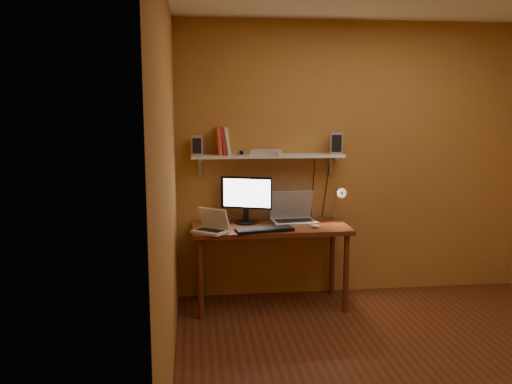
{
  "coord_description": "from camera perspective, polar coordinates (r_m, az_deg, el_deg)",
  "views": [
    {
      "loc": [
        -1.54,
        -3.43,
        1.84
      ],
      "look_at": [
        -1.0,
        1.18,
        1.08
      ],
      "focal_mm": 38.0,
      "sensor_mm": 36.0,
      "label": 1
    }
  ],
  "objects": [
    {
      "name": "books",
      "position": [
        4.94,
        -3.53,
        5.38
      ],
      "size": [
        0.14,
        0.18,
        0.25
      ],
      "color": "#E04829",
      "rests_on": "wall_shelf"
    },
    {
      "name": "laptop",
      "position": [
        5.04,
        3.9,
        -2.31
      ],
      "size": [
        0.42,
        0.31,
        0.29
      ],
      "rotation": [
        0.0,
        0.0,
        0.08
      ],
      "color": "#95979D",
      "rests_on": "desk"
    },
    {
      "name": "speaker_left",
      "position": [
        4.93,
        -6.18,
        4.89
      ],
      "size": [
        0.11,
        0.11,
        0.18
      ],
      "primitive_type": "cube",
      "rotation": [
        0.0,
        0.0,
        -0.13
      ],
      "color": "#95979D",
      "rests_on": "wall_shelf"
    },
    {
      "name": "keyboard",
      "position": [
        4.68,
        0.9,
        -3.98
      ],
      "size": [
        0.51,
        0.24,
        0.03
      ],
      "primitive_type": "cube",
      "rotation": [
        0.0,
        0.0,
        0.16
      ],
      "color": "black",
      "rests_on": "desk"
    },
    {
      "name": "shelf_camera",
      "position": [
        4.86,
        -1.6,
        4.18
      ],
      "size": [
        0.1,
        0.05,
        0.06
      ],
      "color": "silver",
      "rests_on": "wall_shelf"
    },
    {
      "name": "netbook",
      "position": [
        4.65,
        -4.68,
        -3.53
      ],
      "size": [
        0.34,
        0.33,
        0.2
      ],
      "rotation": [
        0.0,
        0.0,
        -0.65
      ],
      "color": "silver",
      "rests_on": "desk"
    },
    {
      "name": "mouse",
      "position": [
        4.82,
        6.24,
        -3.57
      ],
      "size": [
        0.11,
        0.09,
        0.03
      ],
      "primitive_type": "ellipsoid",
      "rotation": [
        0.0,
        0.0,
        -0.35
      ],
      "color": "silver",
      "rests_on": "desk"
    },
    {
      "name": "desk_lamp",
      "position": [
        5.1,
        8.71,
        -0.73
      ],
      "size": [
        0.09,
        0.23,
        0.38
      ],
      "color": "silver",
      "rests_on": "desk"
    },
    {
      "name": "wall_shelf",
      "position": [
        4.97,
        1.25,
        3.78
      ],
      "size": [
        1.4,
        0.25,
        0.21
      ],
      "color": "silver",
      "rests_on": "room"
    },
    {
      "name": "speaker_right",
      "position": [
        5.08,
        8.46,
        5.12
      ],
      "size": [
        0.13,
        0.13,
        0.2
      ],
      "primitive_type": "cube",
      "rotation": [
        0.0,
        0.0,
        -0.21
      ],
      "color": "#95979D",
      "rests_on": "wall_shelf"
    },
    {
      "name": "monitor",
      "position": [
        4.94,
        -1.05,
        -0.56
      ],
      "size": [
        0.46,
        0.26,
        0.43
      ],
      "rotation": [
        0.0,
        0.0,
        -0.34
      ],
      "color": "black",
      "rests_on": "desk"
    },
    {
      "name": "router",
      "position": [
        4.95,
        1.09,
        4.2
      ],
      "size": [
        0.31,
        0.26,
        0.04
      ],
      "primitive_type": "cube",
      "rotation": [
        0.0,
        0.0,
        -0.34
      ],
      "color": "silver",
      "rests_on": "wall_shelf"
    },
    {
      "name": "room",
      "position": [
        3.8,
        17.31,
        0.75
      ],
      "size": [
        3.44,
        3.24,
        2.64
      ],
      "color": "#5E2618",
      "rests_on": "ground"
    },
    {
      "name": "desk",
      "position": [
        4.9,
        1.54,
        -4.54
      ],
      "size": [
        1.4,
        0.6,
        0.75
      ],
      "color": "#612717",
      "rests_on": "ground"
    }
  ]
}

